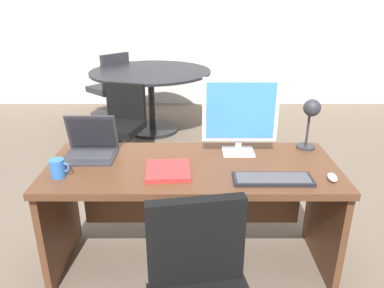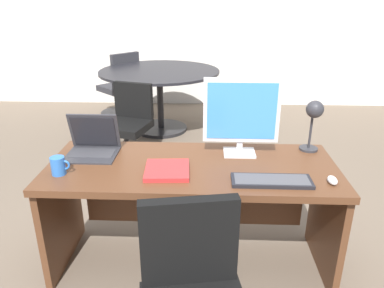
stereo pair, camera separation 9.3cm
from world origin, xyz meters
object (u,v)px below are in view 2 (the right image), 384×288
Objects in this scene: keyboard at (271,181)px; book at (167,170)px; coffee_mug at (58,166)px; desk_lamp at (314,116)px; meeting_chair_far at (128,130)px; desk at (192,190)px; laptop at (93,141)px; monitor at (241,113)px; meeting_table at (160,85)px; mouse at (332,180)px; meeting_chair_near at (121,91)px.

book is at bearing 170.12° from keyboard.
keyboard is 3.99× the size of coffee_mug.
keyboard is 0.59m from desk_lamp.
desk_lamp is at bearing -44.01° from meeting_chair_far.
meeting_chair_far is at bearing 114.62° from desk.
monitor is at bearing 1.13° from laptop.
keyboard is 2.30m from meeting_chair_far.
laptop is (-0.64, 0.12, 0.27)m from desk.
monitor reaches higher than laptop.
laptop reaches higher than book.
meeting_table is at bearing 108.83° from monitor.
coffee_mug is 2.74m from meeting_table.
meeting_chair_far is (-1.53, 1.91, -0.43)m from mouse.
monitor reaches higher than mouse.
coffee_mug is at bearing -175.32° from book.
meeting_table is at bearing 114.92° from mouse.
mouse is at bearing 0.79° from keyboard.
mouse is 3.90m from meeting_chair_near.
meeting_chair_far is (-0.76, 1.66, -0.21)m from desk.
meeting_table is 0.92m from meeting_chair_near.
monitor is 1.54× the size of laptop.
monitor is 5.59× the size of mouse.
coffee_mug is at bearing 177.55° from keyboard.
laptop is at bearing 169.75° from desk.
laptop is 0.73× the size of keyboard.
meeting_chair_far is at bearing 109.01° from book.
meeting_chair_far reaches higher than desk.
desk is 5.09× the size of desk_lamp.
book is at bearing -70.99° from meeting_chair_far.
desk_lamp is (0.76, 0.19, 0.44)m from desk.
laptop reaches higher than keyboard.
laptop is at bearing -80.13° from meeting_chair_near.
laptop is at bearing -178.87° from monitor.
mouse is 0.80× the size of coffee_mug.
coffee_mug is at bearing -108.81° from laptop.
meeting_chair_far is at bearing 122.19° from keyboard.
coffee_mug is at bearing -165.32° from desk_lamp.
book is at bearing -72.61° from meeting_chair_near.
keyboard is at bearing -18.77° from laptop.
laptop is 0.93× the size of desk_lamp.
book is at bearing -27.96° from laptop.
coffee_mug is 0.12× the size of meeting_chair_near.
mouse is 0.32× the size of book.
desk is at bearing 162.18° from mouse.
book reaches higher than keyboard.
laptop is at bearing 161.23° from keyboard.
desk is at bearing -10.25° from laptop.
meeting_table is (-0.52, 2.52, 0.08)m from desk.
monitor is 1.12m from coffee_mug.
coffee_mug reaches higher than meeting_chair_far.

